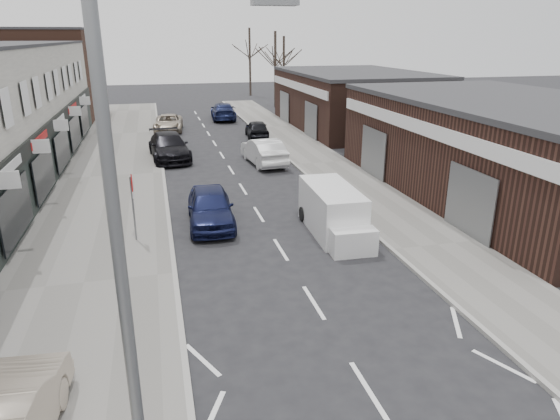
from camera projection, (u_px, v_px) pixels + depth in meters
pavement_left at (112, 176)px, 27.92m from camera, size 5.50×64.00×0.12m
pavement_right at (323, 163)px, 30.79m from camera, size 3.50×64.00×0.12m
brick_block_far at (47, 76)px, 46.12m from camera, size 8.00×10.00×8.00m
right_unit_near at (509, 150)px, 24.30m from camera, size 10.00×18.00×4.50m
right_unit_far at (354, 101)px, 42.61m from camera, size 10.00×16.00×4.50m
tree_far_a at (275, 107)px, 55.36m from camera, size 3.60×3.60×8.00m
tree_far_b at (284, 100)px, 61.43m from camera, size 3.60×3.60×7.50m
tree_far_c at (251, 96)px, 66.23m from camera, size 3.60×3.60×8.50m
street_lamp at (138, 287)px, 6.05m from camera, size 2.23×0.22×8.00m
warning_sign at (132, 188)px, 18.42m from camera, size 0.12×0.80×2.70m
white_van at (333, 212)px, 19.80m from camera, size 1.82×4.84×1.87m
parked_car_left_a at (210, 207)px, 20.73m from camera, size 2.07×4.65×1.55m
parked_car_left_b at (169, 147)px, 31.84m from camera, size 2.74×5.79×1.63m
parked_car_left_c at (168, 123)px, 41.35m from camera, size 2.65×5.02×1.35m
parked_car_right_a at (264, 151)px, 30.64m from camera, size 2.10×4.97×1.59m
parked_car_right_b at (257, 129)px, 38.66m from camera, size 1.95×4.12×1.36m
parked_car_right_c at (223, 111)px, 47.03m from camera, size 2.56×5.51×1.56m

